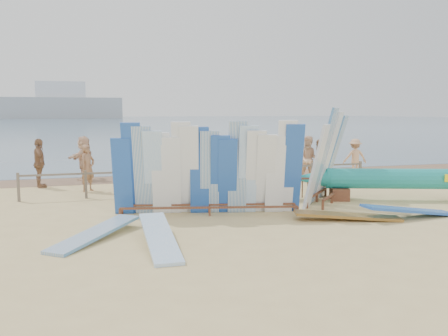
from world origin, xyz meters
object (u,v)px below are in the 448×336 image
object	(u,v)px
flat_board_c	(347,220)
flat_board_e	(95,239)
stroller	(247,175)
beachgoer_7	(281,157)
beachgoer_3	(170,161)
beach_chair_right	(203,180)
side_surfboard_rack	(325,160)
beachgoer_1	(88,168)
main_surfboard_rack	(210,172)
beachgoer_11	(84,158)
flat_board_a	(160,246)
beach_chair_left	(241,179)
beachgoer_6	(249,162)
outrigger_canoe	(402,180)
beachgoer_5	(191,160)
beachgoer_extra_0	(355,157)
beachgoer_10	(319,161)
beachgoer_8	(309,159)
flat_board_d	(409,218)
beachgoer_extra_1	(39,163)
vendor_table	(294,187)

from	to	relation	value
flat_board_c	flat_board_e	xyz separation A→B (m)	(-6.27, -0.06, 0.00)
stroller	beachgoer_7	distance (m)	2.37
stroller	beachgoer_3	bearing A→B (deg)	164.01
beach_chair_right	beachgoer_3	xyz separation A→B (m)	(-0.96, 1.48, 0.57)
side_surfboard_rack	beachgoer_1	bearing A→B (deg)	101.63
main_surfboard_rack	beachgoer_11	size ratio (longest dim) A/B	2.83
flat_board_a	beach_chair_left	world-z (taller)	beach_chair_left
flat_board_e	beachgoer_6	size ratio (longest dim) A/B	1.54
outrigger_canoe	beachgoer_5	xyz separation A→B (m)	(-5.52, 5.54, 0.24)
outrigger_canoe	beachgoer_extra_0	bearing A→B (deg)	90.89
beachgoer_10	beachgoer_8	bearing A→B (deg)	-86.63
outrigger_canoe	stroller	size ratio (longest dim) A/B	6.63
flat_board_d	beachgoer_10	bearing A→B (deg)	-8.59
beachgoer_7	main_surfboard_rack	bearing A→B (deg)	54.93
stroller	beachgoer_6	xyz separation A→B (m)	(0.17, 0.27, 0.46)
outrigger_canoe	beachgoer_1	bearing A→B (deg)	173.14
beachgoer_6	beachgoer_10	bearing A→B (deg)	-109.96
beachgoer_6	beach_chair_right	bearing A→B (deg)	74.64
flat_board_e	beachgoer_extra_1	world-z (taller)	beachgoer_extra_1
stroller	beachgoer_extra_1	distance (m)	7.62
beachgoer_8	beachgoer_extra_1	xyz separation A→B (m)	(-9.97, 1.69, -0.01)
outrigger_canoe	vendor_table	world-z (taller)	vendor_table
beachgoer_6	beachgoer_11	world-z (taller)	beachgoer_11
main_surfboard_rack	flat_board_a	distance (m)	3.41
main_surfboard_rack	beachgoer_10	distance (m)	7.07
beachgoer_5	outrigger_canoe	bearing A→B (deg)	-57.86
beachgoer_6	flat_board_e	bearing A→B (deg)	123.58
beachgoer_11	flat_board_d	bearing A→B (deg)	68.08
beach_chair_right	beachgoer_extra_1	world-z (taller)	beachgoer_extra_1
vendor_table	beachgoer_3	size ratio (longest dim) A/B	0.71
beachgoer_7	beachgoer_1	bearing A→B (deg)	9.99
beachgoer_1	beachgoer_extra_0	bearing A→B (deg)	-38.57
beachgoer_1	beachgoer_extra_1	distance (m)	2.15
flat_board_c	flat_board_e	distance (m)	6.27
beachgoer_7	beachgoer_extra_1	world-z (taller)	beachgoer_7
flat_board_a	beachgoer_5	distance (m)	8.89
outrigger_canoe	flat_board_a	world-z (taller)	outrigger_canoe
beachgoer_extra_0	beachgoer_3	size ratio (longest dim) A/B	0.97
flat_board_a	main_surfboard_rack	bearing A→B (deg)	57.13
beachgoer_6	beachgoer_extra_1	size ratio (longest dim) A/B	0.98
beach_chair_left	beachgoer_8	world-z (taller)	beachgoer_8
stroller	beachgoer_5	distance (m)	2.38
outrigger_canoe	beachgoer_10	world-z (taller)	beachgoer_10
main_surfboard_rack	beach_chair_left	xyz separation A→B (m)	(2.38, 4.46, -0.88)
outrigger_canoe	beachgoer_7	distance (m)	5.72
flat_board_a	beach_chair_left	size ratio (longest dim) A/B	2.97
beachgoer_1	beachgoer_3	bearing A→B (deg)	-20.91
beach_chair_left	beach_chair_right	size ratio (longest dim) A/B	1.07
flat_board_e	beach_chair_left	bearing A→B (deg)	86.74
side_surfboard_rack	beachgoer_8	xyz separation A→B (m)	(1.38, 3.83, -0.40)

